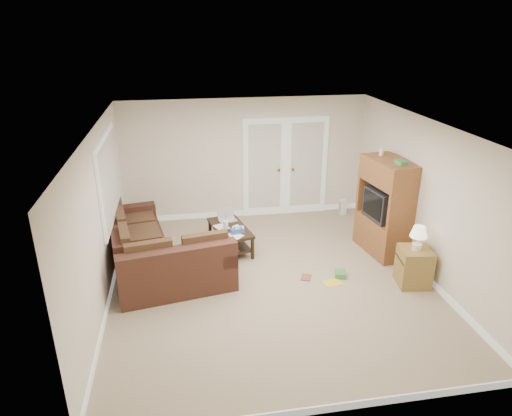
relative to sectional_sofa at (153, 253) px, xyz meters
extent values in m
plane|color=tan|center=(1.86, -0.63, -0.33)|extent=(5.50, 5.50, 0.00)
cube|color=white|center=(1.86, -0.63, 2.17)|extent=(5.00, 5.50, 0.02)
cube|color=silver|center=(-0.64, -0.63, 0.92)|extent=(0.02, 5.50, 2.50)
cube|color=silver|center=(4.36, -0.63, 0.92)|extent=(0.02, 5.50, 2.50)
cube|color=silver|center=(1.86, 2.12, 0.92)|extent=(5.00, 0.02, 2.50)
cube|color=silver|center=(1.86, -3.38, 0.92)|extent=(5.00, 0.02, 2.50)
cube|color=white|center=(2.26, 2.09, 0.70)|extent=(0.90, 0.04, 2.13)
cube|color=white|center=(3.16, 2.09, 0.70)|extent=(0.90, 0.04, 2.13)
cube|color=silver|center=(2.26, 2.06, 0.75)|extent=(0.68, 0.02, 1.80)
cube|color=silver|center=(3.16, 2.06, 0.75)|extent=(0.68, 0.02, 1.80)
cube|color=white|center=(-0.61, 0.37, 1.22)|extent=(0.04, 1.92, 1.42)
cube|color=silver|center=(-0.59, 0.37, 1.22)|extent=(0.02, 1.74, 1.24)
cube|color=#46261B|center=(-0.27, 0.46, -0.12)|extent=(1.26, 2.38, 0.41)
cube|color=#46261B|center=(-0.59, 0.41, 0.30)|extent=(0.62, 2.27, 0.42)
cube|color=#46261B|center=(-0.45, 1.46, 0.19)|extent=(0.91, 0.39, 0.22)
cube|color=#4D331F|center=(-0.19, 0.48, 0.14)|extent=(0.96, 2.23, 0.12)
cube|color=#46261B|center=(0.36, -0.58, -0.12)|extent=(1.90, 1.18, 0.41)
cube|color=#46261B|center=(0.42, -0.89, 0.30)|extent=(1.78, 0.54, 0.42)
cube|color=#46261B|center=(1.12, -0.44, 0.19)|extent=(0.39, 0.91, 0.22)
cube|color=#4D331F|center=(0.35, -0.50, 0.14)|extent=(1.75, 0.87, 0.12)
cube|color=black|center=(1.12, -0.44, 0.32)|extent=(0.45, 0.83, 0.03)
cube|color=#A91612|center=(1.08, -0.23, 0.34)|extent=(0.33, 0.17, 0.02)
cube|color=black|center=(1.35, 0.57, 0.09)|extent=(0.77, 1.18, 0.05)
cube|color=black|center=(1.35, 0.57, -0.18)|extent=(0.68, 1.09, 0.03)
cylinder|color=white|center=(1.26, 0.50, 0.20)|extent=(0.09, 0.09, 0.16)
cylinder|color=#A91612|center=(1.26, 0.50, 0.35)|extent=(0.01, 0.01, 0.14)
cube|color=#2F4D9A|center=(1.43, 0.29, 0.16)|extent=(0.24, 0.16, 0.09)
cube|color=white|center=(1.37, 0.48, 0.12)|extent=(0.48, 0.66, 0.00)
cube|color=brown|center=(4.06, 0.06, -0.01)|extent=(0.73, 1.14, 0.64)
cube|color=brown|center=(4.06, 0.06, 1.17)|extent=(0.73, 1.14, 0.43)
cube|color=black|center=(4.04, 0.05, 0.58)|extent=(0.60, 0.71, 0.54)
cube|color=black|center=(3.78, 0.01, 0.60)|extent=(0.09, 0.55, 0.43)
cube|color=#3D8741|center=(4.09, -0.21, 1.42)|extent=(0.15, 0.21, 0.06)
cylinder|color=white|center=(4.01, 0.37, 1.45)|extent=(0.07, 0.07, 0.13)
cube|color=olive|center=(4.06, -1.11, -0.02)|extent=(0.54, 0.54, 0.62)
cylinder|color=silver|center=(4.06, -1.11, 0.33)|extent=(0.15, 0.15, 0.09)
cylinder|color=silver|center=(4.06, -1.11, 0.45)|extent=(0.03, 0.03, 0.13)
cone|color=white|center=(4.06, -1.11, 0.59)|extent=(0.26, 0.26, 0.17)
cube|color=white|center=(3.94, 1.82, -0.16)|extent=(0.14, 0.12, 0.33)
cube|color=yellow|center=(2.82, -0.87, -0.32)|extent=(0.31, 0.26, 0.01)
cube|color=#3D8741|center=(3.01, -0.69, -0.28)|extent=(0.22, 0.26, 0.09)
imported|color=brown|center=(2.37, -0.62, -0.32)|extent=(0.22, 0.25, 0.02)
camera|label=1|loc=(0.56, -6.88, 3.54)|focal=32.00mm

